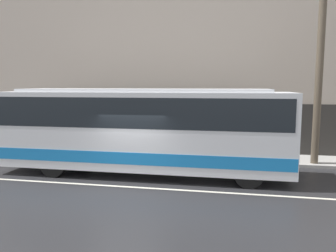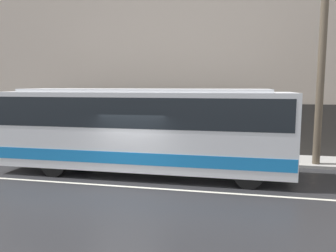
# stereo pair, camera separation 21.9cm
# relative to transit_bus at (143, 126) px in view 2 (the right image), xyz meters

# --- Properties ---
(ground_plane) EXTENTS (60.00, 60.00, 0.00)m
(ground_plane) POSITION_rel_transit_bus_xyz_m (-0.05, -1.78, -1.93)
(ground_plane) COLOR #262628
(sidewalk) EXTENTS (60.00, 2.25, 0.13)m
(sidewalk) POSITION_rel_transit_bus_xyz_m (-0.05, 3.34, -1.86)
(sidewalk) COLOR #A09E99
(sidewalk) RESTS_ON ground_plane
(building_facade) EXTENTS (60.00, 0.35, 10.55)m
(building_facade) POSITION_rel_transit_bus_xyz_m (-0.05, 4.61, 3.16)
(building_facade) COLOR #B7A899
(building_facade) RESTS_ON ground_plane
(lane_stripe) EXTENTS (54.00, 0.14, 0.01)m
(lane_stripe) POSITION_rel_transit_bus_xyz_m (-0.05, -1.78, -1.92)
(lane_stripe) COLOR beige
(lane_stripe) RESTS_ON ground_plane
(transit_bus) EXTENTS (11.42, 2.56, 3.42)m
(transit_bus) POSITION_rel_transit_bus_xyz_m (0.00, 0.00, 0.00)
(transit_bus) COLOR silver
(transit_bus) RESTS_ON ground_plane
(utility_pole_near) EXTENTS (0.31, 0.31, 7.35)m
(utility_pole_near) POSITION_rel_transit_bus_xyz_m (7.11, 2.66, 1.88)
(utility_pole_near) COLOR brown
(utility_pole_near) RESTS_ON sidewalk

